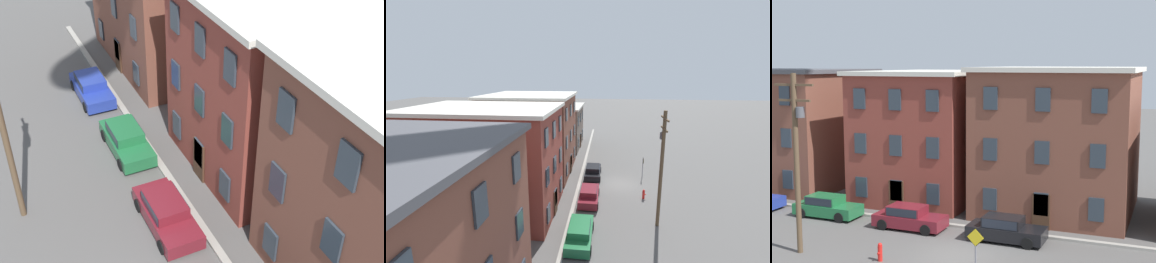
# 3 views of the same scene
# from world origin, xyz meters

# --- Properties ---
(ground_plane) EXTENTS (200.00, 200.00, 0.00)m
(ground_plane) POSITION_xyz_m (0.00, 0.00, 0.00)
(ground_plane) COLOR #565451
(kerb_strip) EXTENTS (56.00, 0.36, 0.16)m
(kerb_strip) POSITION_xyz_m (0.00, 4.50, 0.08)
(kerb_strip) COLOR #9E998E
(kerb_strip) RESTS_ON ground_plane
(apartment_corner) EXTENTS (11.48, 10.45, 9.55)m
(apartment_corner) POSITION_xyz_m (-19.60, 10.97, 4.79)
(apartment_corner) COLOR brown
(apartment_corner) RESTS_ON ground_plane
(apartment_midblock) EXTENTS (8.69, 12.38, 9.48)m
(apartment_midblock) POSITION_xyz_m (-6.88, 11.93, 4.75)
(apartment_midblock) COLOR brown
(apartment_midblock) RESTS_ON ground_plane
(apartment_far) EXTENTS (10.30, 10.28, 9.78)m
(apartment_far) POSITION_xyz_m (3.06, 10.88, 4.90)
(apartment_far) COLOR brown
(apartment_far) RESTS_ON ground_plane
(car_green) EXTENTS (4.40, 1.92, 1.43)m
(car_green) POSITION_xyz_m (-10.63, 3.39, 0.75)
(car_green) COLOR #1E6638
(car_green) RESTS_ON ground_plane
(car_maroon) EXTENTS (4.40, 1.92, 1.43)m
(car_maroon) POSITION_xyz_m (-4.44, 3.14, 0.75)
(car_maroon) COLOR maroon
(car_maroon) RESTS_ON ground_plane
(car_black) EXTENTS (4.40, 1.92, 1.43)m
(car_black) POSITION_xyz_m (1.71, 3.11, 0.75)
(car_black) COLOR black
(car_black) RESTS_ON ground_plane
(caution_sign) EXTENTS (0.89, 0.08, 2.55)m
(caution_sign) POSITION_xyz_m (2.15, -2.80, 1.69)
(caution_sign) COLOR slate
(caution_sign) RESTS_ON ground_plane
(utility_pole) EXTENTS (2.40, 0.44, 9.52)m
(utility_pole) POSITION_xyz_m (-7.85, -2.73, 5.34)
(utility_pole) COLOR brown
(utility_pole) RESTS_ON ground_plane
(fire_hydrant) EXTENTS (0.24, 0.34, 0.96)m
(fire_hydrant) POSITION_xyz_m (-3.28, -2.22, 0.48)
(fire_hydrant) COLOR red
(fire_hydrant) RESTS_ON ground_plane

